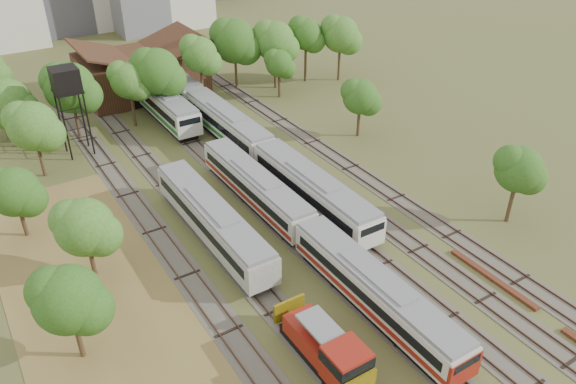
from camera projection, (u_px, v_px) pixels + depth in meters
ground at (461, 359)px, 37.35m from camera, size 240.00×240.00×0.00m
tracks at (264, 195)px, 55.12m from camera, size 24.60×80.00×0.19m
railcar_red_set at (308, 233)px, 46.68m from camera, size 2.70×34.58×3.33m
railcar_green_set at (228, 125)px, 64.71m from camera, size 2.96×52.08×3.66m
railcar_rear at (164, 105)px, 69.68m from camera, size 3.07×16.08×3.80m
shunter_locomotive at (329, 352)px, 35.85m from camera, size 2.50×8.10×3.28m
old_grey_coach at (213, 220)px, 47.97m from camera, size 2.86×18.00×3.53m
water_tower at (66, 82)px, 58.68m from camera, size 2.84×2.84×9.85m
rail_pile_far at (492, 278)px, 44.21m from camera, size 0.52×8.38×0.27m
maintenance_shed at (142, 72)px, 77.33m from camera, size 16.45×11.55×7.58m
tree_band_left at (51, 195)px, 45.57m from camera, size 8.41×71.66×8.72m
tree_band_far at (191, 60)px, 70.86m from camera, size 49.68×10.85×9.92m
tree_band_right at (380, 107)px, 61.31m from camera, size 5.59×41.00×7.45m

